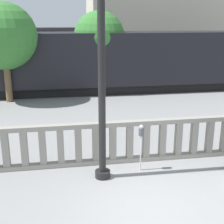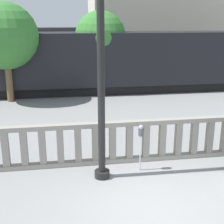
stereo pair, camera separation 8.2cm
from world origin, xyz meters
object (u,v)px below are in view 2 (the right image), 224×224
(parking_meter, at_px, (141,135))
(train_near, at_px, (83,62))
(train_far, at_px, (139,43))
(tree_left, at_px, (5,36))
(tree_right, at_px, (100,37))
(lamppost, at_px, (101,60))

(parking_meter, xyz_separation_m, train_near, (-0.92, 10.59, 0.75))
(train_far, distance_m, tree_left, 19.15)
(parking_meter, distance_m, tree_right, 10.88)
(train_far, relative_size, tree_right, 5.82)
(parking_meter, bearing_deg, lamppost, -168.16)
(train_near, xyz_separation_m, train_far, (6.89, 14.03, -0.06))
(train_near, height_order, train_far, train_near)
(parking_meter, bearing_deg, train_near, 94.97)
(train_far, xyz_separation_m, tree_left, (-11.03, -15.57, 1.66))
(lamppost, xyz_separation_m, parking_meter, (1.18, 0.25, -2.23))
(parking_meter, relative_size, train_near, 0.05)
(parking_meter, xyz_separation_m, tree_right, (0.14, 10.66, 2.20))
(tree_right, bearing_deg, train_far, 67.32)
(parking_meter, relative_size, train_far, 0.05)
(train_far, height_order, tree_right, tree_right)
(tree_left, bearing_deg, train_far, 54.69)
(lamppost, distance_m, train_near, 10.94)
(lamppost, xyz_separation_m, tree_left, (-3.88, 9.29, 0.12))
(train_near, bearing_deg, lamppost, -91.36)
(train_near, bearing_deg, tree_right, 3.66)
(parking_meter, height_order, tree_left, tree_left)
(lamppost, distance_m, parking_meter, 2.54)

